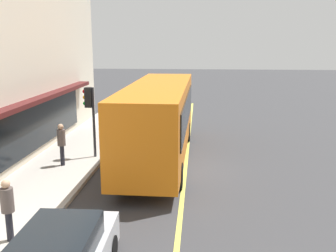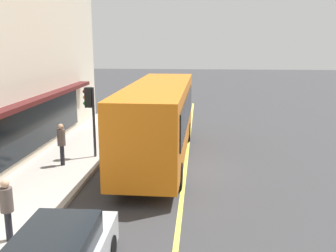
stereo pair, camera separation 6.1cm
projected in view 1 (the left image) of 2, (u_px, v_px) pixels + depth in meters
ground at (185, 170)px, 16.37m from camera, size 120.00×120.00×0.00m
sidewalk at (62, 166)px, 16.77m from camera, size 80.00×3.18×0.15m
lane_centre_stripe at (185, 170)px, 16.37m from camera, size 36.00×0.16×0.01m
bus at (159, 117)px, 17.49m from camera, size 11.17×2.74×3.50m
traffic_light at (90, 105)px, 17.35m from camera, size 0.30×0.52×3.20m
pedestrian_at_corner at (7, 205)px, 10.12m from camera, size 0.34×0.34×1.71m
pedestrian_waiting at (61, 140)px, 16.36m from camera, size 0.34×0.34×1.82m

